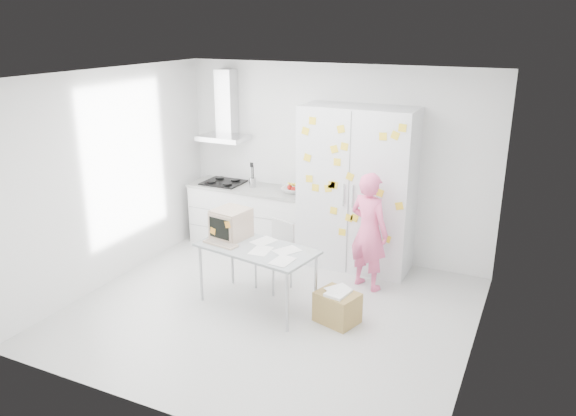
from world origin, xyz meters
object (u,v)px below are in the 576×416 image
at_px(person, 369,231).
at_px(cardboard_box, 337,307).
at_px(desk, 240,234).
at_px(chair, 277,251).

bearing_deg(person, cardboard_box, 109.64).
bearing_deg(desk, person, 46.31).
bearing_deg(cardboard_box, chair, 153.03).
distance_m(person, cardboard_box, 1.15).
bearing_deg(chair, cardboard_box, -8.49).
distance_m(chair, cardboard_box, 1.17).
xyz_separation_m(person, cardboard_box, (-0.03, -1.00, -0.57)).
relative_size(person, chair, 1.74).
relative_size(person, cardboard_box, 2.84).
height_order(person, desk, person).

